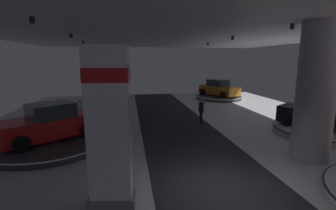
{
  "coord_description": "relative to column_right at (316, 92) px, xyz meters",
  "views": [
    {
      "loc": [
        -2.82,
        -6.5,
        4.02
      ],
      "look_at": [
        -0.55,
        7.26,
        1.4
      ],
      "focal_mm": 25.52,
      "sensor_mm": 36.0,
      "label": 1
    }
  ],
  "objects": [
    {
      "name": "display_platform_deep_right",
      "position": [
        1.93,
        15.26,
        -2.56
      ],
      "size": [
        4.79,
        4.79,
        0.34
      ],
      "color": "#333338",
      "rests_on": "ground"
    },
    {
      "name": "display_platform_deep_left",
      "position": [
        -9.97,
        16.04,
        -2.62
      ],
      "size": [
        4.7,
        4.7,
        0.22
      ],
      "color": "silver",
      "rests_on": "ground"
    },
    {
      "name": "column_right",
      "position": [
        0.0,
        0.0,
        0.0
      ],
      "size": [
        1.47,
        1.47,
        5.5
      ],
      "color": "#ADADB2",
      "rests_on": "ground"
    },
    {
      "name": "display_platform_mid_left",
      "position": [
        -11.18,
        3.35,
        -2.57
      ],
      "size": [
        5.74,
        5.74,
        0.31
      ],
      "color": "#333338",
      "rests_on": "ground"
    },
    {
      "name": "display_car_mid_right",
      "position": [
        2.97,
        2.71,
        -1.62
      ],
      "size": [
        3.84,
        4.49,
        1.71
      ],
      "color": "black",
      "rests_on": "display_platform_mid_right"
    },
    {
      "name": "ground",
      "position": [
        -4.56,
        -1.88,
        -2.77
      ],
      "size": [
        24.0,
        44.0,
        0.06
      ],
      "color": "silver"
    },
    {
      "name": "ceiling_with_spotlights",
      "position": [
        -4.56,
        -1.88,
        2.8
      ],
      "size": [
        24.0,
        44.0,
        0.39
      ],
      "color": "silver"
    },
    {
      "name": "display_car_mid_left",
      "position": [
        -11.16,
        3.36,
        -1.67
      ],
      "size": [
        4.46,
        3.91,
        1.71
      ],
      "color": "red",
      "rests_on": "display_platform_mid_left"
    },
    {
      "name": "display_platform_mid_right",
      "position": [
        2.95,
        2.74,
        -2.55
      ],
      "size": [
        4.84,
        4.84,
        0.37
      ],
      "color": "#B7B7BC",
      "rests_on": "ground"
    },
    {
      "name": "display_car_deep_left",
      "position": [
        -9.96,
        16.07,
        -1.76
      ],
      "size": [
        3.53,
        4.57,
        1.71
      ],
      "color": "#B77519",
      "rests_on": "display_platform_deep_left"
    },
    {
      "name": "display_car_deep_right",
      "position": [
        1.91,
        15.29,
        -1.64
      ],
      "size": [
        3.6,
        4.56,
        1.71
      ],
      "color": "#B77519",
      "rests_on": "display_platform_deep_right"
    },
    {
      "name": "visitor_walking_near",
      "position": [
        -2.87,
        5.97,
        -1.84
      ],
      "size": [
        0.32,
        0.32,
        1.59
      ],
      "color": "black",
      "rests_on": "ground"
    },
    {
      "name": "brand_sign_pylon",
      "position": [
        -7.92,
        -2.2,
        -0.49
      ],
      "size": [
        1.33,
        0.79,
        4.39
      ],
      "color": "slate",
      "rests_on": "ground"
    }
  ]
}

